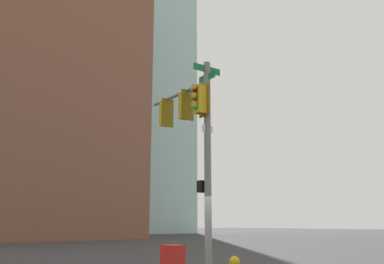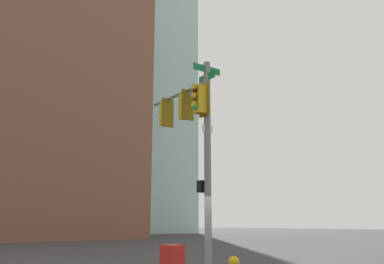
# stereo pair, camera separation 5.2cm
# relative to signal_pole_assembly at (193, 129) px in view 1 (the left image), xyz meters

# --- Properties ---
(signal_pole_assembly) EXTENTS (1.22, 4.01, 7.24)m
(signal_pole_assembly) POSITION_rel_signal_pole_assembly_xyz_m (0.00, 0.00, 0.00)
(signal_pole_assembly) COLOR slate
(signal_pole_assembly) RESTS_ON ground_plane
(building_brick_nearside) EXTENTS (25.51, 20.37, 37.55)m
(building_brick_nearside) POSITION_rel_signal_pole_assembly_xyz_m (2.46, 36.31, 13.83)
(building_brick_nearside) COLOR brown
(building_brick_nearside) RESTS_ON ground_plane
(building_glass_tower) EXTENTS (26.99, 23.04, 60.03)m
(building_glass_tower) POSITION_rel_signal_pole_assembly_xyz_m (21.52, 53.62, 25.07)
(building_glass_tower) COLOR #9EC6C1
(building_glass_tower) RESTS_ON ground_plane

